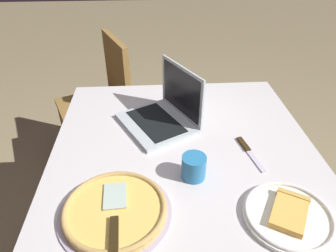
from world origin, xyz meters
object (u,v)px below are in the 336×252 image
Objects in this scene: dining_table at (184,164)px; chair_near at (103,98)px; pizza_tray at (115,210)px; laptop at (164,113)px; pizza_plate at (289,214)px; table_knife at (248,150)px; drink_cup at (194,167)px.

chair_near reaches higher than dining_table.
dining_table is 0.39m from pizza_tray.
pizza_plate is (-0.53, -0.34, -0.04)m from laptop.
dining_table is 5.28× the size of table_knife.
laptop is at bearing 13.68° from drink_cup.
pizza_plate reaches higher than dining_table.
dining_table is at bearing 38.39° from pizza_plate.
laptop is at bearing 32.83° from pizza_plate.
chair_near is (0.91, 0.68, -0.26)m from table_knife.
laptop reaches higher than chair_near.
table_knife is (-0.22, -0.31, -0.04)m from laptop.
chair_near is (1.17, 0.19, -0.27)m from pizza_tray.
dining_table is at bearing -153.49° from chair_near.
laptop is 0.35m from drink_cup.
pizza_tray is 1.68× the size of table_knife.
dining_table is at bearing -39.28° from pizza_tray.
pizza_tray is 4.02× the size of drink_cup.
pizza_plate reaches higher than table_knife.
pizza_plate is at bearing -126.47° from drink_cup.
laptop is at bearing -19.88° from pizza_tray.
dining_table is at bearing -159.67° from laptop.
laptop is 1.43× the size of pizza_plate.
pizza_tray is (-0.48, 0.17, -0.03)m from laptop.
pizza_plate is at bearing -141.61° from dining_table.
chair_near is (0.87, 0.44, -0.18)m from dining_table.
pizza_tray reaches higher than dining_table.
drink_cup reaches higher than pizza_tray.
laptop is 0.42× the size of chair_near.
chair_near is at bearing 36.73° from table_knife.
table_knife is at bearing 5.85° from pizza_plate.
laptop is at bearing 54.98° from table_knife.
pizza_tray is at bearing 119.24° from drink_cup.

